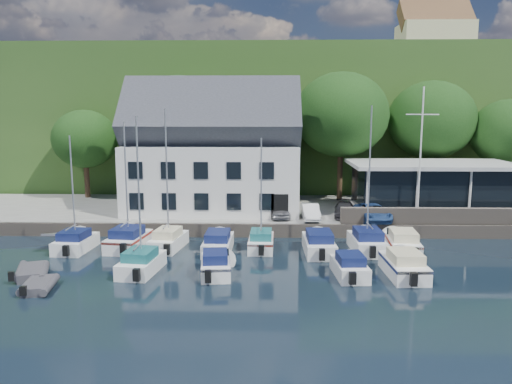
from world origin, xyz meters
TOP-DOWN VIEW (x-y plane):
  - ground at (0.00, 0.00)m, footprint 180.00×180.00m
  - quay at (0.00, 17.50)m, footprint 60.00×13.00m
  - quay_face at (0.00, 11.00)m, footprint 60.00×0.30m
  - hillside at (0.00, 62.00)m, footprint 160.00×75.00m
  - field_patch at (8.00, 70.00)m, footprint 50.00×30.00m
  - farmhouse at (22.00, 52.00)m, footprint 10.40×7.00m
  - harbor_building at (-7.00, 16.50)m, footprint 14.40×8.20m
  - club_pavilion at (11.00, 16.00)m, footprint 13.20×7.20m
  - seawall at (12.00, 11.40)m, footprint 18.00×0.50m
  - gangway at (-16.50, 9.00)m, footprint 1.20×6.00m
  - car_silver at (-1.43, 13.39)m, footprint 1.56×3.57m
  - car_white at (0.87, 12.77)m, footprint 1.34×3.60m
  - car_dgrey at (3.66, 13.86)m, footprint 2.13×4.07m
  - car_blue at (5.57, 12.45)m, footprint 1.96×4.11m
  - flagpole at (8.87, 12.17)m, footprint 2.40×0.20m
  - tree_0 at (-19.90, 22.26)m, footprint 6.15×6.15m
  - tree_1 at (-10.69, 21.56)m, footprint 8.45×8.45m
  - tree_2 at (-2.98, 21.50)m, footprint 7.60×7.60m
  - tree_3 at (4.29, 21.44)m, footprint 8.65×8.65m
  - tree_4 at (12.89, 22.61)m, footprint 8.11×8.11m
  - tree_5 at (19.52, 21.23)m, footprint 6.85×6.85m
  - boat_r1_0 at (-15.28, 7.17)m, footprint 2.43×5.30m
  - boat_r1_1 at (-11.85, 7.66)m, footprint 2.94×5.96m
  - boat_r1_2 at (-9.13, 7.74)m, footprint 2.61×5.68m
  - boat_r1_3 at (-5.70, 7.17)m, footprint 2.02×6.08m
  - boat_r1_4 at (-2.85, 7.73)m, footprint 1.90×5.29m
  - boat_r1_5 at (0.98, 7.05)m, footprint 2.18×6.28m
  - boat_r1_6 at (4.21, 7.46)m, footprint 2.33×5.93m
  - boat_r1_7 at (6.52, 7.38)m, footprint 2.53×6.23m
  - boat_r2_1 at (-9.70, 2.68)m, footprint 2.63×5.62m
  - boat_r2_2 at (-5.36, 2.37)m, footprint 2.30×5.13m
  - boat_r2_3 at (2.24, 2.28)m, footprint 2.14×4.95m
  - boat_r2_4 at (5.32, 2.43)m, footprint 2.28×5.87m
  - dinghy_0 at (-15.69, 1.77)m, footprint 2.78×3.51m
  - dinghy_1 at (-14.35, -0.32)m, footprint 2.05×2.95m

SIDE VIEW (x-z plane):
  - ground at x=0.00m, z-range 0.00..0.00m
  - gangway at x=-16.50m, z-range -0.70..0.70m
  - dinghy_1 at x=-14.35m, z-range 0.00..0.64m
  - dinghy_0 at x=-15.69m, z-range 0.00..0.72m
  - quay at x=0.00m, z-range 0.00..1.00m
  - quay_face at x=0.00m, z-range 0.00..1.00m
  - boat_r2_3 at x=2.24m, z-range 0.00..1.36m
  - boat_r2_2 at x=-5.36m, z-range 0.00..1.40m
  - boat_r1_3 at x=-5.70m, z-range 0.00..1.42m
  - boat_r1_5 at x=0.98m, z-range 0.00..1.49m
  - boat_r2_4 at x=5.32m, z-range 0.00..1.50m
  - boat_r1_7 at x=6.52m, z-range 0.00..1.50m
  - car_dgrey at x=3.66m, z-range 1.00..2.13m
  - car_white at x=0.87m, z-range 1.00..2.18m
  - car_silver at x=-1.43m, z-range 1.00..2.20m
  - seawall at x=12.00m, z-range 1.00..2.20m
  - car_blue at x=5.57m, z-range 1.00..2.36m
  - club_pavilion at x=11.00m, z-range 1.00..5.10m
  - boat_r1_4 at x=-2.85m, z-range 0.00..8.22m
  - boat_r2_1 at x=-9.70m, z-range 0.00..8.59m
  - boat_r1_0 at x=-15.28m, z-range 0.00..8.62m
  - boat_r1_2 at x=-9.13m, z-range 0.00..8.80m
  - boat_r1_1 at x=-11.85m, z-range 0.00..9.37m
  - boat_r1_6 at x=4.21m, z-range 0.00..9.52m
  - tree_0 at x=-19.90m, z-range 1.00..9.40m
  - harbor_building at x=-7.00m, z-range 1.00..9.70m
  - tree_5 at x=19.52m, z-range 1.00..10.37m
  - flagpole at x=8.87m, z-range 1.00..11.00m
  - tree_2 at x=-2.98m, z-range 1.00..11.38m
  - tree_4 at x=12.89m, z-range 1.00..12.09m
  - tree_1 at x=-10.69m, z-range 1.00..12.55m
  - tree_3 at x=4.29m, z-range 1.00..12.82m
  - hillside at x=0.00m, z-range 0.00..16.00m
  - field_patch at x=8.00m, z-range 16.00..16.30m
  - farmhouse at x=22.00m, z-range 16.00..24.20m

